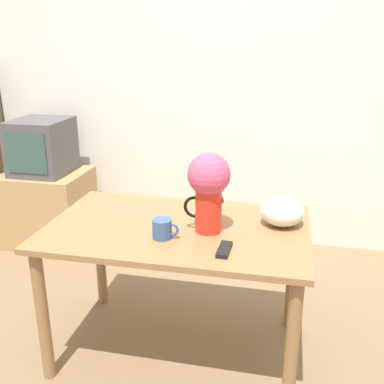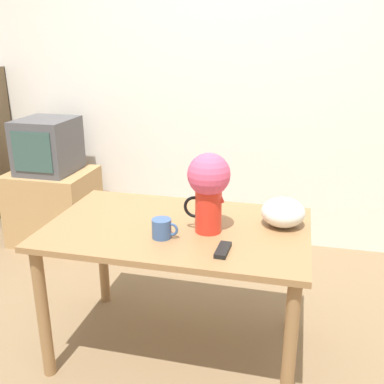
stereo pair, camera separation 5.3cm
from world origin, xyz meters
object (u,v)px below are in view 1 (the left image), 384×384
object	(u,v)px
flower_vase	(209,185)
white_bowl	(282,211)
coffee_mug	(163,229)
tv_set	(42,146)

from	to	relation	value
flower_vase	white_bowl	world-z (taller)	flower_vase
flower_vase	coffee_mug	size ratio (longest dim) A/B	3.07
white_bowl	tv_set	bearing A→B (deg)	152.22
white_bowl	tv_set	world-z (taller)	tv_set
coffee_mug	white_bowl	bearing A→B (deg)	27.11
flower_vase	tv_set	bearing A→B (deg)	143.32
coffee_mug	white_bowl	world-z (taller)	white_bowl
white_bowl	tv_set	distance (m)	2.13
flower_vase	white_bowl	size ratio (longest dim) A/B	1.79
tv_set	white_bowl	bearing A→B (deg)	-27.78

